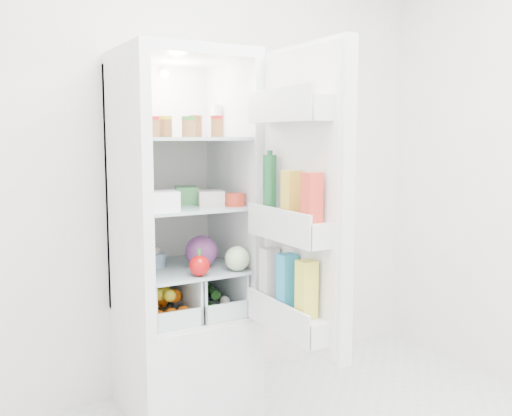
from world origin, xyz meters
TOP-DOWN VIEW (x-y plane):
  - room_walls at (0.00, 0.00)m, footprint 3.02×3.02m
  - refrigerator at (-0.20, 1.25)m, footprint 0.60×0.60m
  - shelf_low at (-0.20, 1.19)m, footprint 0.49×0.53m
  - shelf_mid at (-0.20, 1.19)m, footprint 0.49×0.53m
  - shelf_top at (-0.20, 1.19)m, footprint 0.49×0.53m
  - crisper_left at (-0.32, 1.19)m, footprint 0.23×0.46m
  - crisper_right at (-0.08, 1.19)m, footprint 0.23×0.46m
  - condiment_jars at (-0.24, 1.07)m, footprint 0.38×0.16m
  - squeeze_bottle at (0.01, 1.26)m, footprint 0.06×0.06m
  - tub_white at (-0.37, 1.02)m, footprint 0.16×0.16m
  - tub_cream at (-0.09, 1.11)m, footprint 0.15×0.15m
  - tin_red at (-0.01, 1.01)m, footprint 0.12×0.12m
  - foil_tray at (-0.23, 1.37)m, footprint 0.16×0.14m
  - tub_green at (-0.17, 1.23)m, footprint 0.15×0.17m
  - red_cabbage at (-0.13, 1.13)m, footprint 0.16×0.16m
  - bell_pepper at (-0.22, 0.97)m, footprint 0.10×0.10m
  - mushroom_bowl at (-0.34, 1.27)m, footprint 0.17×0.17m
  - salad_bag at (-0.02, 0.98)m, footprint 0.12×0.12m
  - citrus_pile at (-0.32, 1.17)m, footprint 0.20×0.31m
  - veg_pile at (-0.07, 1.18)m, footprint 0.16×0.30m
  - fridge_door at (0.10, 0.61)m, footprint 0.18×0.60m

SIDE VIEW (x-z plane):
  - veg_pile at x=-0.07m, z-range 0.51..0.61m
  - citrus_pile at x=-0.32m, z-range 0.51..0.66m
  - crisper_left at x=-0.32m, z-range 0.50..0.72m
  - crisper_right at x=-0.08m, z-range 0.50..0.72m
  - refrigerator at x=-0.20m, z-range -0.23..1.57m
  - shelf_low at x=-0.20m, z-range 0.73..0.75m
  - mushroom_bowl at x=-0.34m, z-range 0.75..0.81m
  - bell_pepper at x=-0.22m, z-range 0.75..0.85m
  - salad_bag at x=-0.02m, z-range 0.75..0.87m
  - red_cabbage at x=-0.13m, z-range 0.75..0.91m
  - shelf_mid at x=-0.20m, z-range 1.04..1.06m
  - foil_tray at x=-0.23m, z-range 1.06..1.09m
  - tin_red at x=-0.01m, z-range 1.06..1.12m
  - tub_cream at x=-0.09m, z-range 1.06..1.13m
  - fridge_door at x=0.10m, z-range 0.44..1.74m
  - tub_green at x=-0.17m, z-range 1.06..1.14m
  - tub_white at x=-0.37m, z-range 1.06..1.15m
  - shelf_top at x=-0.20m, z-range 1.37..1.39m
  - condiment_jars at x=-0.24m, z-range 1.39..1.47m
  - squeeze_bottle at x=0.01m, z-range 1.39..1.55m
  - room_walls at x=0.00m, z-range 0.29..2.90m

